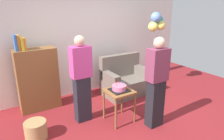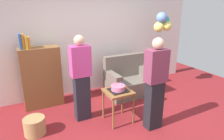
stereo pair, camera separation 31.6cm
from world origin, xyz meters
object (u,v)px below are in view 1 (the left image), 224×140
side_table (119,95)px  wicker_basket (36,130)px  couch (125,80)px  birthday_cake (119,88)px  handbag (155,95)px  bookshelf (37,79)px  person_blowing_candles (81,79)px  person_holding_cake (156,83)px  balloon_bunch (157,22)px

side_table → wicker_basket: size_ratio=1.73×
couch → birthday_cake: size_ratio=3.44×
side_table → handbag: (1.22, 0.31, -0.43)m
bookshelf → wicker_basket: bearing=-106.7°
person_blowing_candles → person_holding_cake: 1.34m
couch → person_blowing_candles: bearing=-157.5°
bookshelf → wicker_basket: bookshelf is taller
person_holding_cake → wicker_basket: person_holding_cake is taller
person_holding_cake → wicker_basket: (-1.93, 0.75, -0.68)m
side_table → handbag: 1.33m
handbag → birthday_cake: bearing=-165.8°
couch → balloon_bunch: (0.88, -0.07, 1.39)m
birthday_cake → handbag: bearing=14.2°
person_blowing_candles → handbag: size_ratio=5.82×
bookshelf → balloon_bunch: balloon_bunch is taller
person_holding_cake → handbag: 1.31m
couch → side_table: 1.27m
bookshelf → birthday_cake: bookshelf is taller
bookshelf → side_table: bearing=-48.2°
bookshelf → handbag: bookshelf is taller
birthday_cake → balloon_bunch: bearing=27.7°
birthday_cake → person_holding_cake: 0.67m
person_blowing_candles → handbag: 1.93m
side_table → couch: bearing=49.8°
couch → handbag: (0.40, -0.65, -0.24)m
couch → side_table: bearing=-130.2°
birthday_cake → wicker_basket: (-1.47, 0.28, -0.52)m
person_blowing_candles → bookshelf: bearing=126.7°
couch → person_holding_cake: 1.55m
couch → balloon_bunch: size_ratio=0.56×
couch → bookshelf: (-1.98, 0.34, 0.33)m
person_holding_cake → handbag: bearing=-122.2°
bookshelf → person_blowing_candles: (0.59, -0.91, 0.16)m
couch → side_table: (-0.81, -0.96, 0.19)m
side_table → person_blowing_candles: size_ratio=0.38×
birthday_cake → couch: bearing=49.8°
person_blowing_candles → wicker_basket: person_blowing_candles is taller
birthday_cake → handbag: 1.38m
person_blowing_candles → person_holding_cake: bearing=-36.1°
handbag → bookshelf: bearing=157.4°
couch → balloon_bunch: 1.65m
couch → birthday_cake: 1.30m
couch → person_holding_cake: size_ratio=0.67×
side_table → person_blowing_candles: person_blowing_candles is taller
person_holding_cake → balloon_bunch: bearing=-120.2°
wicker_basket → balloon_bunch: balloon_bunch is taller
bookshelf → side_table: size_ratio=2.57×
wicker_basket → balloon_bunch: 3.59m
balloon_bunch → couch: bearing=175.5°
person_holding_cake → birthday_cake: bearing=-33.3°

